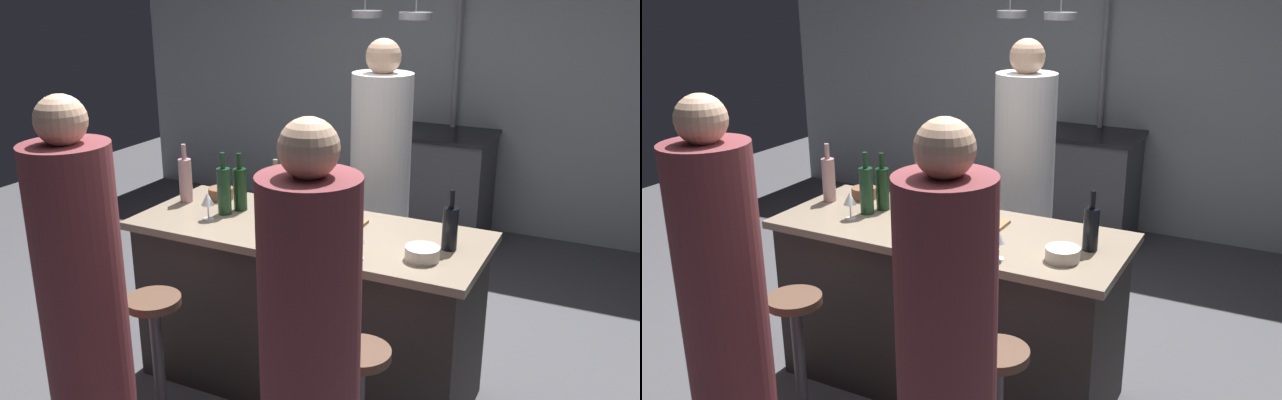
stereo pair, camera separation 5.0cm
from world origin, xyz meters
The scene contains 21 objects.
ground_plane centered at (0.00, 0.00, 0.00)m, with size 9.00×9.00×0.00m, color #4C4C51.
back_wall centered at (0.00, 2.85, 1.30)m, with size 6.40×0.16×2.60m, color #9EA3A8.
kitchen_island centered at (0.00, 0.00, 0.45)m, with size 1.80×0.72×0.90m.
stove_range centered at (0.00, 2.45, 0.45)m, with size 0.80×0.64×0.89m.
chef centered at (0.02, 0.95, 0.82)m, with size 0.37×0.37×1.76m.
guest_right centered at (0.51, -0.97, 0.78)m, with size 0.36×0.36×1.68m.
bar_stool_left centered at (-0.49, -0.62, 0.38)m, with size 0.28×0.28×0.68m.
guest_left centered at (-0.54, -0.98, 0.78)m, with size 0.36×0.36×1.68m.
overhead_pot_rack centered at (-0.05, 2.07, 1.58)m, with size 0.56×1.44×2.17m.
cutting_board centered at (0.10, 0.08, 0.91)m, with size 0.32×0.22×0.02m, color #997047.
pepper_mill centered at (-0.09, -0.16, 1.01)m, with size 0.05×0.05×0.21m, color #382319.
wine_bottle_white centered at (-0.18, 0.01, 1.03)m, with size 0.07×0.07×0.33m.
wine_bottle_rose centered at (-0.79, 0.07, 1.03)m, with size 0.07×0.07×0.33m.
wine_bottle_red centered at (-0.44, 0.08, 1.02)m, with size 0.07×0.07×0.31m.
wine_bottle_green centered at (-0.48, -0.01, 1.03)m, with size 0.07×0.07×0.33m.
wine_bottle_dark centered at (0.72, 0.04, 1.01)m, with size 0.07×0.07×0.29m.
wine_glass_by_chef centered at (0.39, -0.26, 1.01)m, with size 0.07×0.07×0.15m.
wine_glass_near_left_guest centered at (0.33, -0.18, 1.01)m, with size 0.07×0.07×0.15m.
wine_glass_near_right_guest centered at (-0.51, -0.12, 1.01)m, with size 0.07×0.07×0.15m.
mixing_bowl_ceramic centered at (0.65, -0.14, 0.93)m, with size 0.15×0.15×0.06m, color silver.
mixing_bowl_wooden centered at (-0.64, 0.19, 0.93)m, with size 0.14×0.14×0.07m, color brown.
Camera 2 is at (1.50, -2.79, 2.10)m, focal length 37.78 mm.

